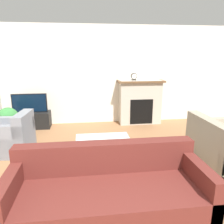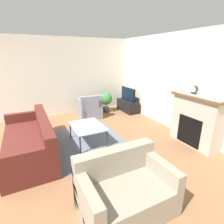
{
  "view_description": "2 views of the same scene",
  "coord_description": "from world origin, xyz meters",
  "px_view_note": "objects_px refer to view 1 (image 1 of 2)",
  "views": [
    {
      "loc": [
        -0.41,
        -1.01,
        1.9
      ],
      "look_at": [
        0.15,
        3.36,
        0.75
      ],
      "focal_mm": 35.0,
      "sensor_mm": 36.0,
      "label": 1
    },
    {
      "loc": [
        3.71,
        1.32,
        2.12
      ],
      "look_at": [
        0.19,
        3.09,
        0.82
      ],
      "focal_mm": 28.0,
      "sensor_mm": 36.0,
      "label": 2
    }
  ],
  "objects_px": {
    "couch_loveseat": "(221,147)",
    "mantel_clock": "(134,77)",
    "coffee_table": "(103,142)",
    "couch_sectional": "(109,194)",
    "potted_plant": "(8,120)",
    "tv": "(30,103)",
    "armchair_by_window": "(12,138)"
  },
  "relations": [
    {
      "from": "potted_plant",
      "to": "tv",
      "type": "bearing_deg",
      "value": 68.78
    },
    {
      "from": "tv",
      "to": "couch_loveseat",
      "type": "xyz_separation_m",
      "value": [
        3.86,
        -2.44,
        -0.39
      ]
    },
    {
      "from": "tv",
      "to": "armchair_by_window",
      "type": "distance_m",
      "value": 1.59
    },
    {
      "from": "tv",
      "to": "couch_loveseat",
      "type": "height_order",
      "value": "tv"
    },
    {
      "from": "couch_loveseat",
      "to": "coffee_table",
      "type": "height_order",
      "value": "couch_loveseat"
    },
    {
      "from": "potted_plant",
      "to": "mantel_clock",
      "type": "height_order",
      "value": "mantel_clock"
    },
    {
      "from": "armchair_by_window",
      "to": "mantel_clock",
      "type": "distance_m",
      "value": 3.41
    },
    {
      "from": "tv",
      "to": "couch_sectional",
      "type": "bearing_deg",
      "value": -64.56
    },
    {
      "from": "coffee_table",
      "to": "potted_plant",
      "type": "relative_size",
      "value": 1.28
    },
    {
      "from": "couch_sectional",
      "to": "couch_loveseat",
      "type": "relative_size",
      "value": 1.82
    },
    {
      "from": "couch_loveseat",
      "to": "mantel_clock",
      "type": "bearing_deg",
      "value": 23.0
    },
    {
      "from": "armchair_by_window",
      "to": "mantel_clock",
      "type": "relative_size",
      "value": 4.4
    },
    {
      "from": "mantel_clock",
      "to": "potted_plant",
      "type": "bearing_deg",
      "value": -164.36
    },
    {
      "from": "coffee_table",
      "to": "couch_loveseat",
      "type": "bearing_deg",
      "value": -5.16
    },
    {
      "from": "coffee_table",
      "to": "mantel_clock",
      "type": "bearing_deg",
      "value": 65.53
    },
    {
      "from": "potted_plant",
      "to": "mantel_clock",
      "type": "relative_size",
      "value": 3.83
    },
    {
      "from": "couch_loveseat",
      "to": "coffee_table",
      "type": "bearing_deg",
      "value": 84.84
    },
    {
      "from": "tv",
      "to": "coffee_table",
      "type": "relative_size",
      "value": 0.92
    },
    {
      "from": "tv",
      "to": "armchair_by_window",
      "type": "height_order",
      "value": "tv"
    },
    {
      "from": "couch_sectional",
      "to": "mantel_clock",
      "type": "distance_m",
      "value": 3.93
    },
    {
      "from": "mantel_clock",
      "to": "tv",
      "type": "bearing_deg",
      "value": -178.38
    },
    {
      "from": "armchair_by_window",
      "to": "coffee_table",
      "type": "height_order",
      "value": "armchair_by_window"
    },
    {
      "from": "tv",
      "to": "couch_sectional",
      "type": "height_order",
      "value": "tv"
    },
    {
      "from": "coffee_table",
      "to": "potted_plant",
      "type": "xyz_separation_m",
      "value": [
        -2.05,
        1.45,
        0.06
      ]
    },
    {
      "from": "couch_loveseat",
      "to": "armchair_by_window",
      "type": "relative_size",
      "value": 1.46
    },
    {
      "from": "tv",
      "to": "potted_plant",
      "type": "distance_m",
      "value": 0.87
    },
    {
      "from": "coffee_table",
      "to": "mantel_clock",
      "type": "distance_m",
      "value": 2.71
    },
    {
      "from": "coffee_table",
      "to": "couch_sectional",
      "type": "bearing_deg",
      "value": -92.43
    },
    {
      "from": "tv",
      "to": "couch_sectional",
      "type": "xyz_separation_m",
      "value": [
        1.68,
        -3.54,
        -0.4
      ]
    },
    {
      "from": "couch_sectional",
      "to": "armchair_by_window",
      "type": "distance_m",
      "value": 2.63
    },
    {
      "from": "couch_loveseat",
      "to": "potted_plant",
      "type": "relative_size",
      "value": 1.67
    },
    {
      "from": "potted_plant",
      "to": "coffee_table",
      "type": "bearing_deg",
      "value": -35.4
    }
  ]
}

